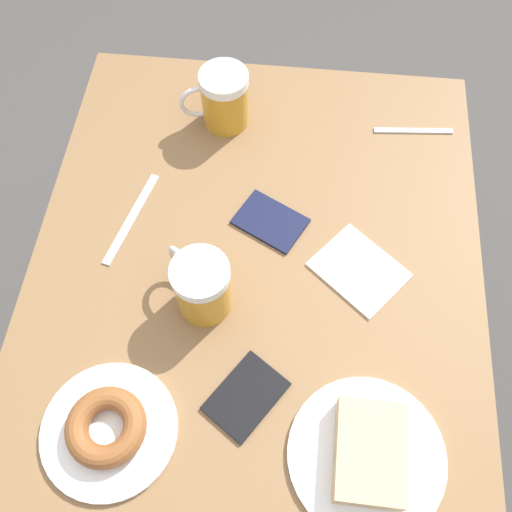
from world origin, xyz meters
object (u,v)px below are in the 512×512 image
Objects in this scene: napkin_folded at (359,268)px; beer_mug_center at (224,99)px; beer_mug_left at (201,286)px; knife at (132,218)px; plate_with_cake at (368,454)px; passport_far_edge at (246,396)px; plate_with_donut at (108,428)px; fork at (413,131)px; passport_near_edge at (270,221)px.

beer_mug_center is at bearing -48.45° from napkin_folded.
beer_mug_left reaches higher than knife.
beer_mug_left is at bearing -39.20° from plate_with_cake.
beer_mug_center reaches higher than napkin_folded.
plate_with_cake is 0.37m from beer_mug_left.
beer_mug_left is 0.81× the size of passport_far_edge.
plate_with_cake is 0.33m from napkin_folded.
plate_with_donut is at bearing 0.36° from plate_with_cake.
beer_mug_left is 0.57m from fork.
napkin_folded is at bearing -125.15° from passport_far_edge.
napkin_folded is (-0.27, -0.09, -0.06)m from beer_mug_left.
beer_mug_center is at bearing -64.99° from plate_with_cake.
plate_with_donut is at bearing 96.75° from knife.
beer_mug_left is (-0.12, -0.24, 0.04)m from plate_with_donut.
beer_mug_left reaches higher than plate_with_cake.
passport_near_edge is (-0.22, -0.41, -0.01)m from plate_with_donut.
passport_far_edge is at bearing 88.39° from passport_near_edge.
plate_with_donut is 1.73× the size of beer_mug_left.
knife is at bearing -8.21° from napkin_folded.
plate_with_donut reaches higher than napkin_folded.
fork and knife have the same top height.
napkin_folded is 1.28× the size of passport_near_edge.
fork is at bearing -131.60° from beer_mug_left.
passport_near_edge is (-0.26, -0.02, 0.00)m from knife.
passport_far_edge is at bearing -160.02° from plate_with_donut.
plate_with_cake is 1.17× the size of knife.
plate_with_donut is at bearing 19.98° from passport_far_edge.
beer_mug_left is at bearing -116.17° from plate_with_donut.
passport_near_edge reaches higher than fork.
beer_mug_left is (0.29, -0.23, 0.04)m from plate_with_cake.
passport_near_edge is (-0.10, -0.17, -0.06)m from beer_mug_left.
passport_near_edge is at bearing -117.90° from plate_with_donut.
plate_with_donut reaches higher than passport_near_edge.
beer_mug_center reaches higher than passport_near_edge.
fork is 0.65m from passport_far_edge.
passport_far_edge is at bearing 100.63° from beer_mug_center.
beer_mug_center is 0.85× the size of fork.
napkin_folded is at bearing 154.37° from passport_near_edge.
passport_far_edge is (-0.21, -0.08, -0.01)m from plate_with_donut.
plate_with_cake is 0.66m from fork.
plate_with_donut is 0.39m from knife.
passport_far_edge is at bearing 54.85° from napkin_folded.
napkin_folded is 0.31m from passport_far_edge.
beer_mug_center is at bearing -119.17° from knife.
napkin_folded is at bearing 131.55° from beer_mug_center.
passport_far_edge is (-0.09, 0.16, -0.06)m from beer_mug_left.
beer_mug_center reaches higher than passport_far_edge.
passport_near_edge is (0.28, 0.25, 0.00)m from fork.
napkin_folded is 0.19m from passport_near_edge.
plate_with_cake is 0.40m from plate_with_donut.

